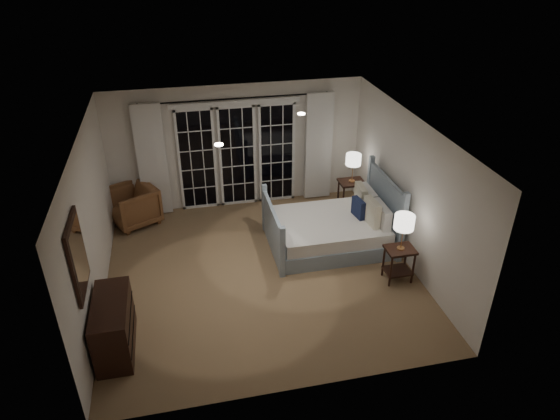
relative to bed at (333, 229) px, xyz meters
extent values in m
plane|color=brown|center=(-1.42, -0.57, -0.32)|extent=(5.00, 5.00, 0.00)
plane|color=white|center=(-1.42, -0.57, 2.18)|extent=(5.00, 5.00, 0.00)
cube|color=silver|center=(-3.92, -0.57, 0.93)|extent=(0.02, 5.00, 2.50)
cube|color=silver|center=(1.08, -0.57, 0.93)|extent=(0.02, 5.00, 2.50)
cube|color=silver|center=(-1.42, 1.93, 0.93)|extent=(5.00, 0.02, 2.50)
cube|color=silver|center=(-1.42, -3.07, 0.93)|extent=(5.00, 0.02, 2.50)
cube|color=black|center=(-2.22, 1.90, 0.73)|extent=(0.66, 0.02, 2.02)
cube|color=black|center=(-1.42, 1.90, 0.73)|extent=(0.66, 0.02, 2.02)
cube|color=black|center=(-0.62, 1.90, 0.73)|extent=(0.66, 0.02, 2.02)
cube|color=white|center=(-1.42, 1.89, 1.83)|extent=(2.50, 0.04, 0.10)
cylinder|color=black|center=(-1.42, 1.83, 1.93)|extent=(3.50, 0.03, 0.03)
cube|color=silver|center=(-3.07, 1.81, 0.83)|extent=(0.55, 0.10, 2.25)
cube|color=silver|center=(0.23, 1.81, 0.83)|extent=(0.55, 0.10, 2.25)
cylinder|color=white|center=(-0.62, 0.03, 2.17)|extent=(0.12, 0.12, 0.01)
cylinder|color=white|center=(-2.02, -0.97, 2.17)|extent=(0.12, 0.12, 0.01)
cube|color=#8698A2|center=(-0.07, 0.00, -0.17)|extent=(1.93, 1.51, 0.28)
cube|color=silver|center=(-0.07, 0.00, 0.09)|extent=(1.87, 1.45, 0.24)
cube|color=#8698A2|center=(0.96, 0.00, 0.30)|extent=(0.06, 1.51, 1.23)
cube|color=#8698A2|center=(-1.10, 0.00, 0.11)|extent=(0.06, 1.51, 0.85)
cube|color=silver|center=(0.76, -0.32, 0.38)|extent=(0.14, 0.60, 0.36)
cube|color=silver|center=(0.76, 0.32, 0.38)|extent=(0.14, 0.60, 0.36)
cube|color=beige|center=(0.60, -0.28, 0.43)|extent=(0.16, 0.46, 0.45)
cube|color=beige|center=(0.60, 0.28, 0.43)|extent=(0.16, 0.46, 0.45)
cube|color=#141B38|center=(0.46, 0.00, 0.37)|extent=(0.15, 0.35, 0.34)
cube|color=black|center=(0.72, -1.23, 0.26)|extent=(0.46, 0.37, 0.04)
cube|color=black|center=(0.72, -1.23, -0.15)|extent=(0.42, 0.33, 0.03)
cylinder|color=black|center=(0.53, -1.38, -0.03)|extent=(0.04, 0.04, 0.57)
cylinder|color=black|center=(0.91, -1.38, -0.03)|extent=(0.04, 0.04, 0.57)
cylinder|color=black|center=(0.53, -1.09, -0.03)|extent=(0.04, 0.04, 0.57)
cylinder|color=black|center=(0.91, -1.09, -0.03)|extent=(0.04, 0.04, 0.57)
cube|color=black|center=(0.74, 1.13, 0.31)|extent=(0.50, 0.40, 0.04)
cube|color=black|center=(0.74, 1.13, -0.14)|extent=(0.46, 0.36, 0.03)
cylinder|color=black|center=(0.53, 0.97, -0.01)|extent=(0.04, 0.04, 0.62)
cylinder|color=black|center=(0.95, 0.97, -0.01)|extent=(0.04, 0.04, 0.62)
cylinder|color=black|center=(0.53, 1.29, -0.01)|extent=(0.04, 0.04, 0.62)
cylinder|color=black|center=(0.95, 1.29, -0.01)|extent=(0.04, 0.04, 0.62)
cylinder|color=tan|center=(0.72, -1.23, 0.29)|extent=(0.12, 0.12, 0.02)
cylinder|color=tan|center=(0.72, -1.23, 0.48)|extent=(0.02, 0.02, 0.36)
cylinder|color=white|center=(0.72, -1.23, 0.77)|extent=(0.31, 0.31, 0.23)
cylinder|color=tan|center=(0.74, 1.13, 0.34)|extent=(0.12, 0.12, 0.02)
cylinder|color=tan|center=(0.74, 1.13, 0.52)|extent=(0.02, 0.02, 0.34)
cylinder|color=white|center=(0.74, 1.13, 0.80)|extent=(0.30, 0.30, 0.22)
imported|color=brown|center=(-3.52, 1.53, 0.07)|extent=(1.11, 1.10, 0.76)
cube|color=black|center=(-3.65, -1.85, 0.07)|extent=(0.46, 1.10, 0.78)
cube|color=black|center=(-3.42, -1.85, -0.06)|extent=(0.01, 1.08, 0.01)
cube|color=black|center=(-3.42, -1.85, 0.20)|extent=(0.01, 1.08, 0.01)
cube|color=black|center=(-3.89, -1.85, 1.23)|extent=(0.04, 0.85, 1.00)
cube|color=white|center=(-3.86, -1.85, 1.23)|extent=(0.01, 0.73, 0.88)
camera|label=1|loc=(-2.55, -7.24, 4.70)|focal=32.00mm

